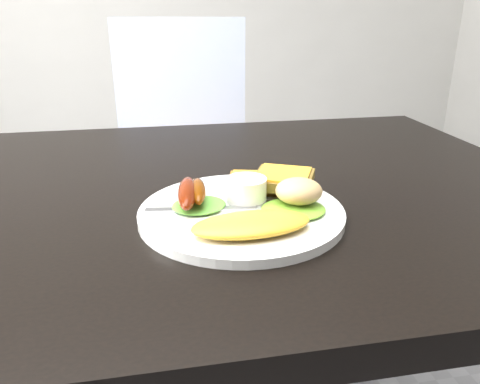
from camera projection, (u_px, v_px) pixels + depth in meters
name	position (u px, v px, depth m)	size (l,w,h in m)	color
dining_table	(181.00, 197.00, 0.74)	(1.20, 0.80, 0.04)	black
dining_chair	(189.00, 190.00, 1.54)	(0.44, 0.44, 0.05)	#AB7658
person	(229.00, 123.00, 1.50)	(0.48, 0.32, 1.33)	navy
plate	(241.00, 213.00, 0.62)	(0.27, 0.27, 0.01)	white
lettuce_left	(199.00, 205.00, 0.62)	(0.07, 0.07, 0.01)	green
lettuce_right	(293.00, 209.00, 0.61)	(0.08, 0.08, 0.01)	#649F1D
omelette	(251.00, 224.00, 0.55)	(0.14, 0.07, 0.02)	yellow
sausage_a	(187.00, 193.00, 0.61)	(0.03, 0.10, 0.03)	#61160B
sausage_b	(198.00, 191.00, 0.62)	(0.02, 0.08, 0.02)	#6E2C02
ramekin	(246.00, 189.00, 0.63)	(0.05, 0.05, 0.03)	white
toast_a	(254.00, 183.00, 0.69)	(0.07, 0.07, 0.01)	#935E23
toast_b	(283.00, 179.00, 0.66)	(0.08, 0.08, 0.01)	olive
potato_salad	(299.00, 191.00, 0.61)	(0.06, 0.06, 0.03)	beige
fork	(202.00, 209.00, 0.61)	(0.15, 0.01, 0.00)	#ADAFB7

